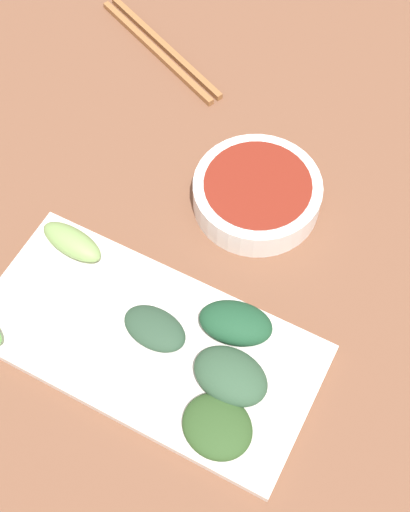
{
  "coord_description": "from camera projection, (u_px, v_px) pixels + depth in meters",
  "views": [
    {
      "loc": [
        0.29,
        0.16,
        0.68
      ],
      "look_at": [
        -0.03,
        -0.01,
        0.05
      ],
      "focal_mm": 49.08,
      "sensor_mm": 36.0,
      "label": 1
    }
  ],
  "objects": [
    {
      "name": "tabletop",
      "position": [
        195.0,
        301.0,
        0.75
      ],
      "size": [
        2.1,
        2.1,
        0.02
      ],
      "primitive_type": "cube",
      "color": "brown",
      "rests_on": "ground"
    },
    {
      "name": "sauce_bowl",
      "position": [
        257.0,
        193.0,
        0.78
      ],
      "size": [
        0.14,
        0.14,
        0.04
      ],
      "color": "white",
      "rests_on": "tabletop"
    },
    {
      "name": "serving_plate",
      "position": [
        148.0,
        342.0,
        0.71
      ],
      "size": [
        0.17,
        0.35,
        0.01
      ],
      "primitive_type": "cube",
      "color": "silver",
      "rests_on": "tabletop"
    },
    {
      "name": "broccoli_leafy_0",
      "position": [
        155.0,
        328.0,
        0.7
      ],
      "size": [
        0.05,
        0.07,
        0.02
      ],
      "primitive_type": "ellipsoid",
      "rotation": [
        0.0,
        0.0,
        -0.08
      ],
      "color": "#294631",
      "rests_on": "serving_plate"
    },
    {
      "name": "broccoli_leafy_1",
      "position": [
        231.0,
        376.0,
        0.67
      ],
      "size": [
        0.06,
        0.08,
        0.03
      ],
      "primitive_type": "ellipsoid",
      "rotation": [
        0.0,
        0.0,
        -0.08
      ],
      "color": "#2D4D34",
      "rests_on": "serving_plate"
    },
    {
      "name": "broccoli_leafy_2",
      "position": [
        217.0,
        426.0,
        0.65
      ],
      "size": [
        0.08,
        0.08,
        0.02
      ],
      "primitive_type": "ellipsoid",
      "rotation": [
        0.0,
        0.0,
        -0.25
      ],
      "color": "#2A4A21",
      "rests_on": "serving_plate"
    },
    {
      "name": "broccoli_stalk_4",
      "position": [
        72.0,
        242.0,
        0.74
      ],
      "size": [
        0.04,
        0.08,
        0.02
      ],
      "primitive_type": "ellipsoid",
      "rotation": [
        0.0,
        0.0,
        -0.11
      ],
      "color": "#7A9F56",
      "rests_on": "serving_plate"
    },
    {
      "name": "broccoli_leafy_5",
      "position": [
        236.0,
        323.0,
        0.69
      ],
      "size": [
        0.06,
        0.08,
        0.03
      ],
      "primitive_type": "ellipsoid",
      "rotation": [
        0.0,
        0.0,
        0.22
      ],
      "color": "#1B472A",
      "rests_on": "serving_plate"
    },
    {
      "name": "chopsticks",
      "position": [
        160.0,
        49.0,
        0.92
      ],
      "size": [
        0.11,
        0.22,
        0.01
      ],
      "rotation": [
        0.0,
        0.0,
        -0.41
      ],
      "color": "#926135",
      "rests_on": "tabletop"
    }
  ]
}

